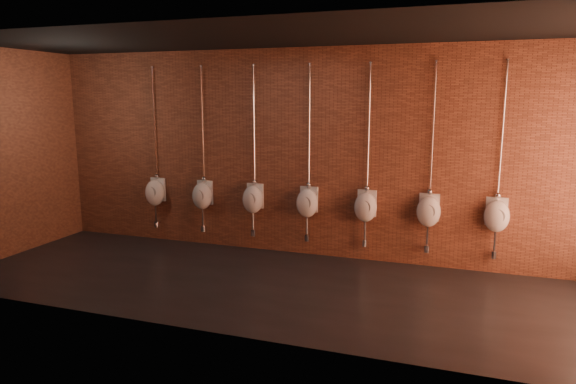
{
  "coord_description": "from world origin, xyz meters",
  "views": [
    {
      "loc": [
        2.4,
        -6.05,
        2.46
      ],
      "look_at": [
        0.02,
        0.9,
        1.1
      ],
      "focal_mm": 32.0,
      "sensor_mm": 36.0,
      "label": 1
    }
  ],
  "objects_px": {
    "urinal_1": "(202,195)",
    "urinal_4": "(366,206)",
    "urinal_2": "(253,198)",
    "urinal_6": "(497,215)",
    "urinal_3": "(307,202)",
    "urinal_0": "(155,191)",
    "urinal_5": "(429,210)"
  },
  "relations": [
    {
      "from": "urinal_1",
      "to": "urinal_4",
      "type": "bearing_deg",
      "value": 0.0
    },
    {
      "from": "urinal_3",
      "to": "urinal_4",
      "type": "bearing_deg",
      "value": 0.0
    },
    {
      "from": "urinal_2",
      "to": "urinal_1",
      "type": "bearing_deg",
      "value": 180.0
    },
    {
      "from": "urinal_2",
      "to": "urinal_5",
      "type": "xyz_separation_m",
      "value": [
        2.72,
        0.0,
        0.0
      ]
    },
    {
      "from": "urinal_3",
      "to": "urinal_4",
      "type": "relative_size",
      "value": 1.0
    },
    {
      "from": "urinal_3",
      "to": "urinal_5",
      "type": "bearing_deg",
      "value": 0.0
    },
    {
      "from": "urinal_4",
      "to": "urinal_5",
      "type": "bearing_deg",
      "value": 0.0
    },
    {
      "from": "urinal_5",
      "to": "urinal_6",
      "type": "relative_size",
      "value": 1.0
    },
    {
      "from": "urinal_1",
      "to": "urinal_3",
      "type": "bearing_deg",
      "value": 0.0
    },
    {
      "from": "urinal_3",
      "to": "urinal_4",
      "type": "distance_m",
      "value": 0.91
    },
    {
      "from": "urinal_1",
      "to": "urinal_6",
      "type": "relative_size",
      "value": 1.0
    },
    {
      "from": "urinal_3",
      "to": "urinal_6",
      "type": "distance_m",
      "value": 2.72
    },
    {
      "from": "urinal_6",
      "to": "urinal_5",
      "type": "bearing_deg",
      "value": 180.0
    },
    {
      "from": "urinal_3",
      "to": "urinal_2",
      "type": "bearing_deg",
      "value": 180.0
    },
    {
      "from": "urinal_0",
      "to": "urinal_2",
      "type": "xyz_separation_m",
      "value": [
        1.82,
        0.0,
        0.0
      ]
    },
    {
      "from": "urinal_3",
      "to": "urinal_6",
      "type": "relative_size",
      "value": 1.0
    },
    {
      "from": "urinal_1",
      "to": "urinal_5",
      "type": "xyz_separation_m",
      "value": [
        3.63,
        0.0,
        0.0
      ]
    },
    {
      "from": "urinal_6",
      "to": "urinal_4",
      "type": "bearing_deg",
      "value": 180.0
    },
    {
      "from": "urinal_0",
      "to": "urinal_6",
      "type": "distance_m",
      "value": 5.45
    },
    {
      "from": "urinal_1",
      "to": "urinal_3",
      "type": "height_order",
      "value": "same"
    },
    {
      "from": "urinal_2",
      "to": "urinal_3",
      "type": "relative_size",
      "value": 1.0
    },
    {
      "from": "urinal_1",
      "to": "urinal_0",
      "type": "bearing_deg",
      "value": 180.0
    },
    {
      "from": "urinal_0",
      "to": "urinal_3",
      "type": "xyz_separation_m",
      "value": [
        2.72,
        0.0,
        0.0
      ]
    },
    {
      "from": "urinal_2",
      "to": "urinal_4",
      "type": "relative_size",
      "value": 1.0
    },
    {
      "from": "urinal_2",
      "to": "urinal_6",
      "type": "relative_size",
      "value": 1.0
    },
    {
      "from": "urinal_5",
      "to": "urinal_6",
      "type": "xyz_separation_m",
      "value": [
        0.91,
        0.0,
        0.0
      ]
    },
    {
      "from": "urinal_1",
      "to": "urinal_2",
      "type": "xyz_separation_m",
      "value": [
        0.91,
        0.0,
        0.0
      ]
    },
    {
      "from": "urinal_2",
      "to": "urinal_3",
      "type": "height_order",
      "value": "same"
    },
    {
      "from": "urinal_5",
      "to": "urinal_6",
      "type": "height_order",
      "value": "same"
    },
    {
      "from": "urinal_3",
      "to": "urinal_6",
      "type": "height_order",
      "value": "same"
    },
    {
      "from": "urinal_1",
      "to": "urinal_4",
      "type": "xyz_separation_m",
      "value": [
        2.72,
        0.0,
        0.0
      ]
    },
    {
      "from": "urinal_3",
      "to": "urinal_4",
      "type": "xyz_separation_m",
      "value": [
        0.91,
        0.0,
        0.0
      ]
    }
  ]
}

